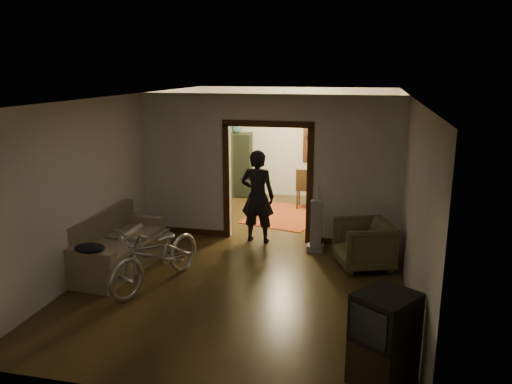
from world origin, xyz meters
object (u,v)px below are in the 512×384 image
(sofa, at_px, (117,242))
(desk, at_px, (331,189))
(locker, at_px, (237,165))
(person, at_px, (258,196))
(armchair, at_px, (364,244))
(bicycle, at_px, (157,254))

(sofa, xyz_separation_m, desk, (3.15, 4.97, -0.11))
(desk, bearing_deg, locker, -177.90)
(locker, bearing_deg, person, -81.88)
(sofa, height_order, armchair, sofa)
(armchair, xyz_separation_m, desk, (-0.84, 4.03, -0.05))
(sofa, relative_size, bicycle, 1.05)
(bicycle, height_order, locker, locker)
(armchair, distance_m, desk, 4.12)
(sofa, bearing_deg, bicycle, -22.97)
(sofa, xyz_separation_m, bicycle, (0.93, -0.50, 0.04))
(bicycle, bearing_deg, sofa, 169.99)
(armchair, bearing_deg, sofa, -96.30)
(armchair, height_order, desk, armchair)
(locker, bearing_deg, bicycle, -100.61)
(armchair, relative_size, locker, 0.54)
(bicycle, bearing_deg, locker, 110.76)
(bicycle, height_order, desk, bicycle)
(sofa, xyz_separation_m, locker, (0.69, 5.16, 0.36))
(sofa, distance_m, armchair, 4.10)
(sofa, distance_m, bicycle, 1.05)
(armchair, relative_size, desk, 0.94)
(person, distance_m, locker, 3.59)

